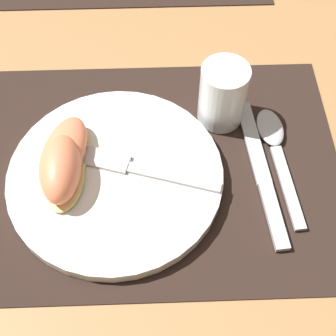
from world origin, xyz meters
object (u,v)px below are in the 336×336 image
(knife, at_px, (260,174))
(fork, at_px, (132,168))
(citrus_wedge_0, at_px, (61,158))
(plate, at_px, (113,176))
(spoon, at_px, (272,142))
(citrus_wedge_1, at_px, (59,171))
(juice_glass, at_px, (220,97))

(knife, bearing_deg, fork, 178.96)
(citrus_wedge_0, bearing_deg, plate, -13.25)
(plate, bearing_deg, fork, 9.22)
(spoon, relative_size, fork, 0.98)
(spoon, distance_m, citrus_wedge_1, 0.27)
(fork, bearing_deg, plate, -170.78)
(plate, relative_size, knife, 1.21)
(knife, distance_m, citrus_wedge_0, 0.24)
(spoon, height_order, citrus_wedge_1, citrus_wedge_1)
(juice_glass, bearing_deg, plate, -144.89)
(knife, relative_size, citrus_wedge_0, 1.76)
(plate, xyz_separation_m, juice_glass, (0.14, 0.10, 0.03))
(citrus_wedge_1, bearing_deg, knife, 2.02)
(knife, height_order, fork, fork)
(juice_glass, xyz_separation_m, spoon, (0.07, -0.05, -0.03))
(spoon, bearing_deg, citrus_wedge_1, -168.37)
(plate, bearing_deg, spoon, 12.93)
(plate, bearing_deg, knife, 0.31)
(fork, distance_m, citrus_wedge_1, 0.09)
(juice_glass, xyz_separation_m, citrus_wedge_0, (-0.20, -0.08, -0.01))
(juice_glass, relative_size, knife, 0.40)
(spoon, xyz_separation_m, citrus_wedge_0, (-0.26, -0.03, 0.03))
(plate, relative_size, citrus_wedge_0, 2.12)
(citrus_wedge_1, bearing_deg, spoon, 11.63)
(fork, relative_size, citrus_wedge_0, 1.48)
(knife, xyz_separation_m, spoon, (0.02, 0.05, 0.00))
(juice_glass, bearing_deg, citrus_wedge_1, -152.21)
(juice_glass, bearing_deg, citrus_wedge_0, -157.48)
(plate, distance_m, citrus_wedge_0, 0.07)
(fork, bearing_deg, spoon, 13.41)
(spoon, xyz_separation_m, citrus_wedge_1, (-0.26, -0.05, 0.03))
(plate, height_order, citrus_wedge_0, citrus_wedge_0)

